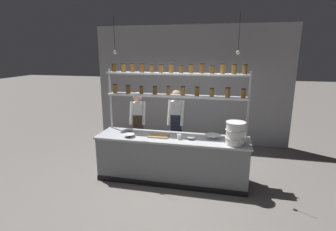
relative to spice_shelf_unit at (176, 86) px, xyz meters
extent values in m
plane|color=slate|center=(-0.01, -0.33, -1.90)|extent=(40.00, 40.00, 0.00)
cube|color=#939399|center=(-0.01, 2.13, -0.27)|extent=(5.43, 0.12, 3.26)
cube|color=gray|center=(-0.01, -0.33, -1.46)|extent=(2.97, 0.72, 0.88)
cube|color=#B7BABF|center=(-0.01, -0.33, -1.00)|extent=(3.03, 0.76, 0.04)
cube|color=black|center=(-0.01, -0.69, -1.85)|extent=(2.97, 0.03, 0.10)
cylinder|color=#B7BABF|center=(-1.44, 0.00, -0.79)|extent=(0.04, 0.04, 2.21)
cylinder|color=#B7BABF|center=(1.43, 0.00, -0.79)|extent=(0.04, 0.04, 2.21)
cube|color=#B7BABF|center=(-0.01, 0.00, -0.21)|extent=(2.87, 0.28, 0.04)
cylinder|color=brown|center=(-1.32, 0.00, -0.11)|extent=(0.10, 0.10, 0.17)
cylinder|color=black|center=(-1.32, 0.00, -0.01)|extent=(0.10, 0.10, 0.02)
cylinder|color=#513314|center=(-1.03, 0.00, -0.11)|extent=(0.09, 0.09, 0.16)
cylinder|color=black|center=(-1.03, 0.00, -0.02)|extent=(0.10, 0.10, 0.02)
cylinder|color=#513314|center=(-0.74, 0.00, -0.12)|extent=(0.08, 0.08, 0.15)
cylinder|color=black|center=(-0.74, 0.00, -0.04)|extent=(0.08, 0.08, 0.02)
cylinder|color=#513314|center=(-0.44, 0.00, -0.12)|extent=(0.09, 0.09, 0.15)
cylinder|color=black|center=(-0.44, 0.00, -0.03)|extent=(0.09, 0.09, 0.02)
cylinder|color=brown|center=(-0.16, 0.00, -0.11)|extent=(0.08, 0.08, 0.17)
cylinder|color=black|center=(-0.16, 0.00, -0.02)|extent=(0.08, 0.08, 0.02)
cylinder|color=brown|center=(0.14, 0.00, -0.11)|extent=(0.09, 0.09, 0.17)
cylinder|color=black|center=(0.14, 0.00, -0.02)|extent=(0.10, 0.10, 0.02)
cylinder|color=brown|center=(0.43, 0.00, -0.11)|extent=(0.09, 0.09, 0.17)
cylinder|color=black|center=(0.43, 0.00, -0.01)|extent=(0.09, 0.09, 0.02)
cylinder|color=brown|center=(0.72, 0.00, -0.12)|extent=(0.09, 0.09, 0.15)
cylinder|color=black|center=(0.72, 0.00, -0.04)|extent=(0.09, 0.09, 0.02)
cylinder|color=brown|center=(1.03, 0.00, -0.11)|extent=(0.10, 0.10, 0.17)
cylinder|color=black|center=(1.03, 0.00, -0.01)|extent=(0.10, 0.10, 0.02)
cylinder|color=brown|center=(1.32, 0.00, -0.11)|extent=(0.09, 0.09, 0.16)
cylinder|color=black|center=(1.32, 0.00, -0.03)|extent=(0.09, 0.09, 0.02)
cube|color=#B7BABF|center=(-0.01, 0.00, 0.24)|extent=(2.87, 0.28, 0.04)
cylinder|color=#513314|center=(-1.32, 0.00, 0.33)|extent=(0.09, 0.09, 0.15)
cylinder|color=black|center=(-1.32, 0.00, 0.41)|extent=(0.09, 0.09, 0.02)
cylinder|color=brown|center=(-1.12, 0.00, 0.33)|extent=(0.10, 0.10, 0.16)
cylinder|color=black|center=(-1.12, 0.00, 0.42)|extent=(0.10, 0.10, 0.02)
cylinder|color=brown|center=(-0.92, 0.00, 0.34)|extent=(0.09, 0.09, 0.17)
cylinder|color=black|center=(-0.92, 0.00, 0.44)|extent=(0.09, 0.09, 0.02)
cylinder|color=brown|center=(-0.72, 0.00, 0.34)|extent=(0.10, 0.10, 0.18)
cylinder|color=black|center=(-0.72, 0.00, 0.44)|extent=(0.10, 0.10, 0.02)
cylinder|color=brown|center=(-0.51, 0.00, 0.33)|extent=(0.09, 0.09, 0.14)
cylinder|color=black|center=(-0.51, 0.00, 0.41)|extent=(0.09, 0.09, 0.02)
cylinder|color=brown|center=(-0.31, 0.00, 0.33)|extent=(0.10, 0.10, 0.15)
cylinder|color=black|center=(-0.31, 0.00, 0.42)|extent=(0.10, 0.10, 0.02)
cylinder|color=brown|center=(-0.10, 0.00, 0.34)|extent=(0.09, 0.09, 0.17)
cylinder|color=black|center=(-0.10, 0.00, 0.43)|extent=(0.09, 0.09, 0.02)
cylinder|color=brown|center=(0.10, 0.00, 0.33)|extent=(0.08, 0.08, 0.14)
cylinder|color=black|center=(0.10, 0.00, 0.41)|extent=(0.09, 0.09, 0.02)
cylinder|color=brown|center=(0.30, 0.00, 0.34)|extent=(0.09, 0.09, 0.16)
cylinder|color=black|center=(0.30, 0.00, 0.43)|extent=(0.09, 0.09, 0.02)
cylinder|color=brown|center=(0.51, 0.00, 0.35)|extent=(0.10, 0.10, 0.18)
cylinder|color=black|center=(0.51, 0.00, 0.45)|extent=(0.10, 0.10, 0.02)
cylinder|color=brown|center=(0.71, 0.00, 0.33)|extent=(0.10, 0.10, 0.14)
cylinder|color=black|center=(0.71, 0.00, 0.41)|extent=(0.10, 0.10, 0.02)
cylinder|color=brown|center=(0.91, 0.00, 0.34)|extent=(0.09, 0.09, 0.18)
cylinder|color=black|center=(0.91, 0.00, 0.44)|extent=(0.09, 0.09, 0.02)
cylinder|color=brown|center=(1.12, 0.00, 0.34)|extent=(0.10, 0.10, 0.17)
cylinder|color=black|center=(1.12, 0.00, 0.43)|extent=(0.10, 0.10, 0.02)
cylinder|color=brown|center=(1.31, 0.00, 0.34)|extent=(0.09, 0.09, 0.16)
cylinder|color=black|center=(1.31, 0.00, 0.43)|extent=(0.09, 0.09, 0.02)
cylinder|color=black|center=(-1.05, 0.39, -1.50)|extent=(0.11, 0.11, 0.81)
cylinder|color=black|center=(-0.89, 0.42, -1.50)|extent=(0.11, 0.11, 0.81)
cube|color=#473828|center=(-0.97, 0.41, -0.92)|extent=(0.25, 0.21, 0.35)
cube|color=white|center=(-0.97, 0.41, -0.60)|extent=(0.25, 0.22, 0.29)
sphere|color=beige|center=(-0.97, 0.41, -0.33)|extent=(0.21, 0.21, 0.21)
cylinder|color=white|center=(-1.10, 0.32, -0.70)|extent=(0.11, 0.26, 0.53)
cylinder|color=white|center=(-0.82, 0.37, -0.70)|extent=(0.11, 0.26, 0.53)
cylinder|color=black|center=(-0.15, 0.41, -1.48)|extent=(0.11, 0.11, 0.84)
cylinder|color=black|center=(0.01, 0.42, -1.48)|extent=(0.11, 0.11, 0.84)
cube|color=#232838|center=(-0.07, 0.41, -0.87)|extent=(0.23, 0.18, 0.36)
cube|color=white|center=(-0.07, 0.41, -0.54)|extent=(0.23, 0.19, 0.30)
sphere|color=#A37A5B|center=(-0.07, 0.41, -0.26)|extent=(0.22, 0.22, 0.22)
cylinder|color=white|center=(-0.21, 0.35, -0.64)|extent=(0.08, 0.26, 0.55)
cylinder|color=white|center=(0.08, 0.36, -0.64)|extent=(0.08, 0.26, 0.55)
cylinder|color=white|center=(1.20, -0.50, -0.91)|extent=(0.33, 0.33, 0.13)
cylinder|color=silver|center=(1.20, -0.50, -0.84)|extent=(0.35, 0.35, 0.01)
cylinder|color=white|center=(1.20, -0.50, -0.77)|extent=(0.33, 0.33, 0.13)
cylinder|color=silver|center=(1.20, -0.50, -0.70)|extent=(0.35, 0.35, 0.01)
cylinder|color=white|center=(1.20, -0.50, -0.63)|extent=(0.33, 0.33, 0.13)
cylinder|color=silver|center=(1.20, -0.50, -0.56)|extent=(0.35, 0.35, 0.01)
cube|color=#A88456|center=(-0.27, -0.36, -0.97)|extent=(0.40, 0.26, 0.02)
cylinder|color=silver|center=(0.38, -0.38, -0.97)|extent=(0.08, 0.08, 0.01)
cone|color=silver|center=(0.38, -0.38, -0.95)|extent=(0.18, 0.18, 0.05)
cylinder|color=silver|center=(-0.84, -0.51, -0.97)|extent=(0.10, 0.10, 0.01)
cone|color=silver|center=(-0.84, -0.51, -0.95)|extent=(0.22, 0.22, 0.06)
cylinder|color=#B2B7BC|center=(-0.97, -0.16, -0.97)|extent=(0.07, 0.07, 0.01)
cone|color=#B2B7BC|center=(-0.97, -0.16, -0.96)|extent=(0.16, 0.16, 0.04)
cylinder|color=silver|center=(0.79, -0.27, -0.97)|extent=(0.13, 0.13, 0.01)
cone|color=silver|center=(0.79, -0.27, -0.94)|extent=(0.30, 0.30, 0.08)
cylinder|color=silver|center=(0.16, -0.43, -0.93)|extent=(0.09, 0.09, 0.10)
cylinder|color=black|center=(-1.14, -0.33, 0.99)|extent=(0.01, 0.01, 0.66)
sphere|color=#F9E5B2|center=(-1.14, -0.33, 0.66)|extent=(0.07, 0.07, 0.07)
cylinder|color=black|center=(1.16, -0.33, 0.99)|extent=(0.01, 0.01, 0.66)
sphere|color=#F9E5B2|center=(1.16, -0.33, 0.66)|extent=(0.07, 0.07, 0.07)
camera|label=1|loc=(1.01, -5.16, 0.69)|focal=28.00mm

